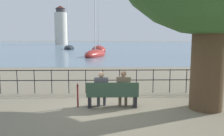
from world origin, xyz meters
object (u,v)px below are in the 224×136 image
Objects in this scene: sailboat_1 at (95,54)px; seated_person_right at (123,87)px; sailboat_3 at (99,50)px; seated_person_left at (101,88)px; park_bench at (112,95)px; sailboat_0 at (69,48)px; closed_umbrella at (78,94)px; harbor_lighthouse at (61,27)px.

seated_person_right is at bearing -66.77° from sailboat_1.
seated_person_left is at bearing -96.24° from sailboat_3.
seated_person_left is (-0.38, 0.07, 0.26)m from park_bench.
seated_person_left is 0.77m from seated_person_right.
seated_person_right is 48.32m from sailboat_0.
seated_person_right is (0.38, 0.07, 0.27)m from park_bench.
harbor_lighthouse is (-21.36, 102.14, 8.27)m from closed_umbrella.
sailboat_0 is 25.36m from sailboat_1.
harbor_lighthouse reaches higher than sailboat_3.
closed_umbrella is (-1.20, 0.05, 0.05)m from park_bench.
sailboat_3 reaches higher than closed_umbrella.
park_bench is 0.09× the size of harbor_lighthouse.
sailboat_1 is at bearing -80.52° from sailboat_0.
sailboat_1 is 1.23× the size of sailboat_3.
park_bench is 0.47m from seated_person_left.
seated_person_right reaches higher than seated_person_left.
sailboat_1 is 82.09m from harbor_lighthouse.
sailboat_0 reaches higher than seated_person_left.
park_bench is 104.98m from harbor_lighthouse.
sailboat_3 is (-1.65, 33.70, -0.04)m from park_bench.
park_bench is 1.21m from closed_umbrella.
sailboat_1 is at bearing -75.24° from harbor_lighthouse.
closed_umbrella is 33.65m from sailboat_3.
closed_umbrella is at bearing 177.64° from park_bench.
seated_person_right is (0.77, -0.00, 0.01)m from seated_person_left.
harbor_lighthouse is (-22.57, 102.19, 8.32)m from park_bench.
seated_person_left is 0.98× the size of seated_person_right.
sailboat_3 is (-0.45, 33.65, -0.09)m from closed_umbrella.
sailboat_0 is at bearing 100.88° from seated_person_left.
sailboat_1 is at bearing 95.30° from seated_person_right.
seated_person_left is at bearing 169.05° from park_bench.
sailboat_1 is (-1.76, 23.22, -0.08)m from park_bench.
harbor_lighthouse reaches higher than sailboat_0.
sailboat_0 reaches higher than sailboat_3.
sailboat_1 is (-1.38, 23.14, -0.33)m from seated_person_left.
sailboat_0 is at bearing 111.34° from sailboat_3.
park_bench is at bearing -2.36° from closed_umbrella.
seated_person_right is 1.49× the size of closed_umbrella.
harbor_lighthouse is at bearing 98.57° from sailboat_3.
sailboat_0 is at bearing 99.91° from closed_umbrella.
seated_person_left reaches higher than closed_umbrella.
seated_person_left is at bearing 179.94° from seated_person_right.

